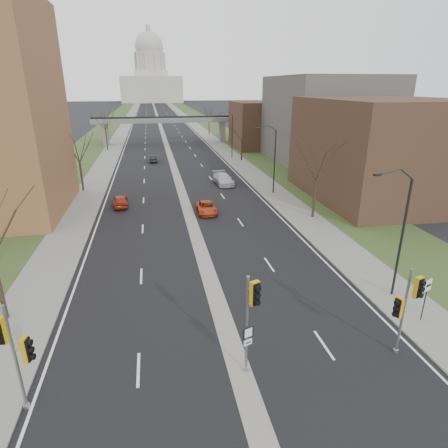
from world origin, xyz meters
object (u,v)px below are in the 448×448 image
object	(u,v)px
signal_pole_left	(14,347)
signal_pole_median	(251,310)
signal_pole_right	(407,302)
car_right_near	(206,207)
car_left_near	(121,201)
speed_limit_sign	(426,292)
car_left_far	(153,159)
car_right_mid	(223,179)

from	to	relation	value
signal_pole_left	signal_pole_median	world-z (taller)	signal_pole_median
signal_pole_left	signal_pole_right	distance (m)	18.05
signal_pole_left	car_right_near	xyz separation A→B (m)	(11.64, 25.54, -2.85)
signal_pole_right	car_right_near	world-z (taller)	signal_pole_right
car_left_near	car_right_near	size ratio (longest dim) A/B	0.91
speed_limit_sign	car_right_near	world-z (taller)	speed_limit_sign
speed_limit_sign	car_left_far	size ratio (longest dim) A/B	0.73
car_left_far	speed_limit_sign	bearing A→B (deg)	106.29
signal_pole_median	speed_limit_sign	size ratio (longest dim) A/B	1.94
speed_limit_sign	car_left_near	world-z (taller)	speed_limit_sign
car_right_near	car_left_near	bearing A→B (deg)	157.72
signal_pole_left	car_right_mid	world-z (taller)	signal_pole_left
signal_pole_left	speed_limit_sign	bearing A→B (deg)	17.67
speed_limit_sign	signal_pole_left	bearing A→B (deg)	165.98
signal_pole_median	car_left_far	xyz separation A→B (m)	(-3.77, 56.30, -3.09)
signal_pole_median	car_right_near	bearing A→B (deg)	64.89
car_left_near	car_right_mid	world-z (taller)	car_right_mid
signal_pole_right	car_left_near	world-z (taller)	signal_pole_right
speed_limit_sign	car_right_near	bearing A→B (deg)	91.85
signal_pole_left	car_left_near	bearing A→B (deg)	96.47
car_right_mid	signal_pole_right	bearing A→B (deg)	-91.55
signal_pole_right	car_right_mid	world-z (taller)	signal_pole_right
car_left_far	car_right_near	size ratio (longest dim) A/B	0.84
signal_pole_left	signal_pole_median	xyz separation A→B (m)	(10.05, 0.37, 0.24)
signal_pole_left	car_right_near	size ratio (longest dim) A/B	1.18
signal_pole_left	car_right_mid	xyz separation A→B (m)	(15.88, 37.76, -2.69)
signal_pole_median	car_left_near	xyz separation A→B (m)	(-7.97, 29.37, -3.02)
signal_pole_right	car_right_mid	distance (m)	37.70
car_left_far	car_right_mid	bearing A→B (deg)	117.57
signal_pole_right	signal_pole_left	bearing A→B (deg)	161.93
signal_pole_median	car_right_mid	distance (m)	37.96
signal_pole_median	car_left_far	distance (m)	56.51
signal_pole_left	signal_pole_right	xyz separation A→B (m)	(18.05, 0.21, -0.20)
speed_limit_sign	car_left_far	bearing A→B (deg)	84.40
car_left_near	car_right_near	world-z (taller)	car_left_near
signal_pole_left	signal_pole_right	bearing A→B (deg)	11.13
signal_pole_left	speed_limit_sign	size ratio (longest dim) A/B	1.93
signal_pole_median	car_right_near	size ratio (longest dim) A/B	1.19
car_right_mid	car_left_near	bearing A→B (deg)	-154.69
signal_pole_left	signal_pole_median	distance (m)	10.06
signal_pole_median	car_right_near	world-z (taller)	signal_pole_median
signal_pole_left	signal_pole_median	bearing A→B (deg)	12.59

